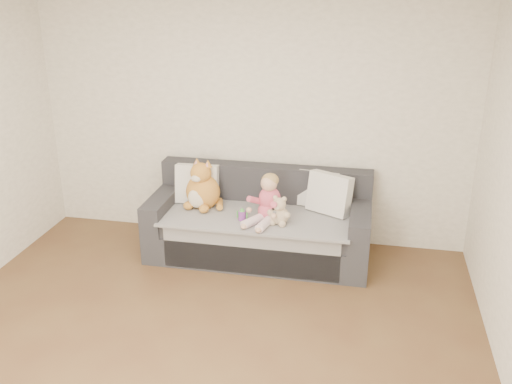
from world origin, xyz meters
TOP-DOWN VIEW (x-y plane):
  - room_shell at (0.00, 0.42)m, footprint 5.00×5.00m
  - sofa at (0.18, 2.06)m, footprint 2.20×0.94m
  - cushion_left at (-0.50, 2.17)m, footprint 0.45×0.22m
  - cushion_right_back at (0.74, 2.32)m, footprint 0.43×0.24m
  - cushion_right_front at (0.86, 2.16)m, footprint 0.48×0.37m
  - toddler at (0.30, 1.86)m, footprint 0.34×0.48m
  - plush_cat at (-0.41, 2.05)m, footprint 0.41×0.37m
  - teddy_bear at (0.42, 1.79)m, footprint 0.23×0.18m
  - plush_cow at (0.38, 1.84)m, footprint 0.14×0.21m
  - sippy_cup at (0.06, 1.80)m, footprint 0.12×0.09m

SIDE VIEW (x-z plane):
  - sofa at x=0.18m, z-range -0.12..0.73m
  - sippy_cup at x=0.06m, z-range 0.48..0.61m
  - plush_cow at x=0.38m, z-range 0.46..0.63m
  - teddy_bear at x=0.42m, z-range 0.44..0.73m
  - cushion_right_back at x=0.74m, z-range 0.47..0.85m
  - plush_cat at x=-0.41m, z-range 0.40..0.93m
  - toddler at x=0.30m, z-range 0.43..0.91m
  - cushion_left at x=-0.50m, z-range 0.47..0.88m
  - cushion_right_front at x=0.86m, z-range 0.47..0.88m
  - room_shell at x=0.00m, z-range -1.20..3.80m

